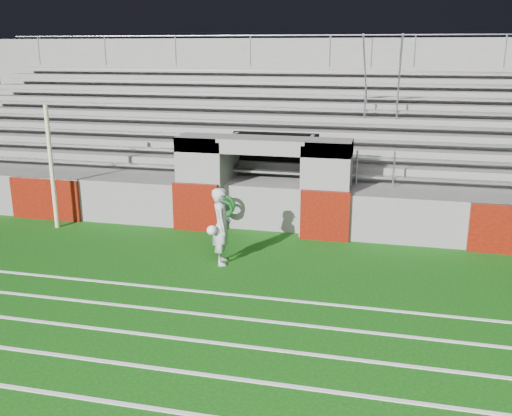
# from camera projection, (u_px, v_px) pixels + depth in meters

# --- Properties ---
(ground) EXTENTS (90.00, 90.00, 0.00)m
(ground) POSITION_uv_depth(u_px,v_px,m) (229.00, 275.00, 12.87)
(ground) COLOR #0F460B
(ground) RESTS_ON ground
(field_post) EXTENTS (0.12, 0.12, 3.47)m
(field_post) POSITION_uv_depth(u_px,v_px,m) (52.00, 168.00, 15.84)
(field_post) COLOR beige
(field_post) RESTS_ON ground
(field_markings) EXTENTS (28.00, 8.09, 0.01)m
(field_markings) POSITION_uv_depth(u_px,v_px,m) (133.00, 405.00, 8.18)
(field_markings) COLOR white
(field_markings) RESTS_ON ground
(stadium_structure) EXTENTS (26.00, 8.48, 5.42)m
(stadium_structure) POSITION_uv_depth(u_px,v_px,m) (291.00, 150.00, 19.92)
(stadium_structure) COLOR #63615E
(stadium_structure) RESTS_ON ground
(goalkeeper_with_ball) EXTENTS (0.62, 0.79, 1.85)m
(goalkeeper_with_ball) POSITION_uv_depth(u_px,v_px,m) (221.00, 226.00, 13.35)
(goalkeeper_with_ball) COLOR #A9B0B3
(goalkeeper_with_ball) RESTS_ON ground
(hose_coil) EXTENTS (0.58, 0.15, 0.63)m
(hose_coil) POSITION_uv_depth(u_px,v_px,m) (225.00, 206.00, 15.61)
(hose_coil) COLOR #0D4313
(hose_coil) RESTS_ON ground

